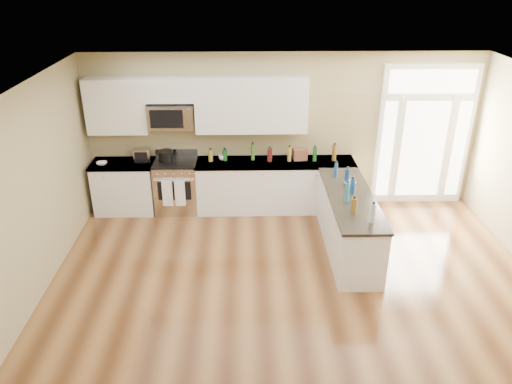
# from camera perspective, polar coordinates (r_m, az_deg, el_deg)

# --- Properties ---
(ground) EXTENTS (8.00, 8.00, 0.00)m
(ground) POSITION_cam_1_polar(r_m,az_deg,el_deg) (6.26, 5.51, -17.44)
(ground) COLOR #502E16
(room_shell) EXTENTS (8.00, 8.00, 8.00)m
(room_shell) POSITION_cam_1_polar(r_m,az_deg,el_deg) (5.26, 6.28, -3.62)
(room_shell) COLOR tan
(room_shell) RESTS_ON ground
(back_cabinet_left) EXTENTS (1.10, 0.66, 0.94)m
(back_cabinet_left) POSITION_cam_1_polar(r_m,az_deg,el_deg) (9.35, -14.72, 0.42)
(back_cabinet_left) COLOR white
(back_cabinet_left) RESTS_ON ground
(back_cabinet_right) EXTENTS (2.85, 0.66, 0.94)m
(back_cabinet_right) POSITION_cam_1_polar(r_m,az_deg,el_deg) (9.10, 2.14, 0.59)
(back_cabinet_right) COLOR white
(back_cabinet_right) RESTS_ON ground
(peninsula_cabinet) EXTENTS (0.69, 2.32, 0.94)m
(peninsula_cabinet) POSITION_cam_1_polar(r_m,az_deg,el_deg) (7.96, 10.53, -3.74)
(peninsula_cabinet) COLOR white
(peninsula_cabinet) RESTS_ON ground
(upper_cabinet_left) EXTENTS (1.04, 0.33, 0.95)m
(upper_cabinet_left) POSITION_cam_1_polar(r_m,az_deg,el_deg) (8.99, -15.63, 9.45)
(upper_cabinet_left) COLOR white
(upper_cabinet_left) RESTS_ON room_shell
(upper_cabinet_right) EXTENTS (1.94, 0.33, 0.95)m
(upper_cabinet_right) POSITION_cam_1_polar(r_m,az_deg,el_deg) (8.71, -0.53, 9.89)
(upper_cabinet_right) COLOR white
(upper_cabinet_right) RESTS_ON room_shell
(upper_cabinet_short) EXTENTS (0.82, 0.33, 0.40)m
(upper_cabinet_short) POSITION_cam_1_polar(r_m,az_deg,el_deg) (8.74, -9.81, 11.44)
(upper_cabinet_short) COLOR white
(upper_cabinet_short) RESTS_ON room_shell
(microwave) EXTENTS (0.78, 0.41, 0.42)m
(microwave) POSITION_cam_1_polar(r_m,az_deg,el_deg) (8.81, -9.64, 8.60)
(microwave) COLOR silver
(microwave) RESTS_ON room_shell
(entry_door) EXTENTS (1.70, 0.10, 2.60)m
(entry_door) POSITION_cam_1_polar(r_m,az_deg,el_deg) (9.57, 18.62, 6.08)
(entry_door) COLOR white
(entry_door) RESTS_ON ground
(kitchen_range) EXTENTS (0.76, 0.68, 1.08)m
(kitchen_range) POSITION_cam_1_polar(r_m,az_deg,el_deg) (9.15, -9.05, 0.71)
(kitchen_range) COLOR silver
(kitchen_range) RESTS_ON ground
(stockpot) EXTENTS (0.34, 0.34, 0.21)m
(stockpot) POSITION_cam_1_polar(r_m,az_deg,el_deg) (9.00, -10.26, 4.14)
(stockpot) COLOR black
(stockpot) RESTS_ON kitchen_range
(toaster_oven) EXTENTS (0.30, 0.24, 0.24)m
(toaster_oven) POSITION_cam_1_polar(r_m,az_deg,el_deg) (9.09, -12.87, 4.17)
(toaster_oven) COLOR silver
(toaster_oven) RESTS_ON back_cabinet_left
(cardboard_box) EXTENTS (0.27, 0.21, 0.20)m
(cardboard_box) POSITION_cam_1_polar(r_m,az_deg,el_deg) (8.98, 5.03, 4.33)
(cardboard_box) COLOR brown
(cardboard_box) RESTS_ON back_cabinet_right
(bowl_left) EXTENTS (0.21, 0.21, 0.04)m
(bowl_left) POSITION_cam_1_polar(r_m,az_deg,el_deg) (9.15, -17.21, 3.14)
(bowl_left) COLOR white
(bowl_left) RESTS_ON back_cabinet_left
(bowl_peninsula) EXTENTS (0.21, 0.21, 0.06)m
(bowl_peninsula) POSITION_cam_1_polar(r_m,az_deg,el_deg) (8.10, 10.69, 1.03)
(bowl_peninsula) COLOR white
(bowl_peninsula) RESTS_ON peninsula_cabinet
(cup_counter) EXTENTS (0.13, 0.13, 0.10)m
(cup_counter) POSITION_cam_1_polar(r_m,az_deg,el_deg) (8.97, -3.91, 3.99)
(cup_counter) COLOR white
(cup_counter) RESTS_ON back_cabinet_right
(counter_bottles) EXTENTS (2.41, 2.44, 0.31)m
(counter_bottles) POSITION_cam_1_polar(r_m,az_deg,el_deg) (8.28, 5.60, 2.64)
(counter_bottles) COLOR #19591E
(counter_bottles) RESTS_ON back_cabinet_right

